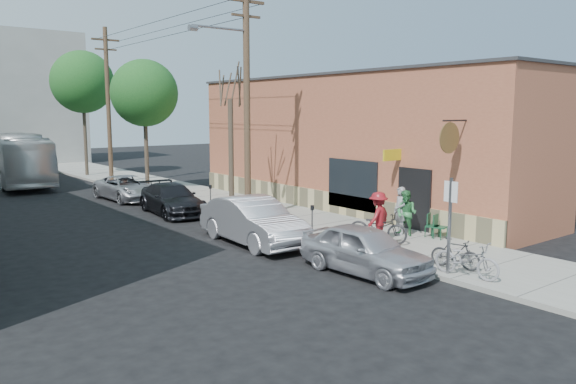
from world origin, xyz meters
TOP-DOWN VIEW (x-y plane):
  - ground at (0.00, 0.00)m, footprint 120.00×120.00m
  - sidewalk at (4.25, 11.00)m, footprint 4.50×58.00m
  - cafe_building at (8.99, 4.99)m, footprint 6.60×20.20m
  - sign_post at (2.35, -5.63)m, footprint 0.07×0.45m
  - parking_meter_near at (2.25, 0.30)m, footprint 0.14×0.14m
  - parking_meter_far at (2.25, 7.70)m, footprint 0.14×0.14m
  - utility_pole_near at (2.39, 4.84)m, footprint 3.57×0.28m
  - utility_pole_far at (2.45, 20.87)m, footprint 1.80×0.28m
  - tree_bare at (2.80, 6.70)m, footprint 0.24×0.24m
  - tree_leafy_mid at (2.80, 16.01)m, footprint 3.89×3.89m
  - tree_leafy_far at (2.80, 26.72)m, footprint 4.52×4.52m
  - patio_chair_a at (5.87, -2.38)m, footprint 0.66×0.66m
  - patio_chair_b at (5.92, -2.67)m, footprint 0.62×0.62m
  - patron_grey at (5.36, -1.22)m, footprint 0.63×0.77m
  - patron_green at (5.36, -1.54)m, footprint 0.79×0.94m
  - cyclist at (3.65, -1.69)m, footprint 1.31×0.93m
  - cyclist_bike at (3.65, -1.69)m, footprint 1.56×2.28m
  - parked_bike_a at (2.96, -5.45)m, footprint 0.79×1.58m
  - parked_bike_b at (2.50, -6.15)m, footprint 0.94×2.03m
  - car_0 at (0.80, -3.80)m, footprint 1.95×4.40m
  - car_1 at (0.37, 1.43)m, footprint 2.07×5.24m
  - car_2 at (0.80, 8.81)m, footprint 2.48×5.10m
  - car_3 at (0.80, 14.20)m, footprint 2.45×4.94m
  - bus at (-2.27, 25.25)m, footprint 3.86×12.30m

SIDE VIEW (x-z plane):
  - ground at x=0.00m, z-range 0.00..0.00m
  - sidewalk at x=4.25m, z-range 0.00..0.15m
  - patio_chair_a at x=5.87m, z-range 0.15..1.03m
  - patio_chair_b at x=5.92m, z-range 0.15..1.03m
  - parked_bike_a at x=2.96m, z-range 0.15..1.07m
  - parked_bike_b at x=2.50m, z-range 0.15..1.18m
  - car_3 at x=0.80m, z-range 0.00..1.35m
  - car_2 at x=0.80m, z-range 0.00..1.43m
  - cyclist_bike at x=3.65m, z-range 0.15..1.29m
  - car_0 at x=0.80m, z-range 0.00..1.47m
  - car_1 at x=0.37m, z-range 0.00..1.70m
  - parking_meter_near at x=2.25m, z-range 0.36..1.60m
  - parking_meter_far at x=2.25m, z-range 0.36..1.60m
  - patron_green at x=5.36m, z-range 0.15..1.87m
  - patron_grey at x=5.36m, z-range 0.15..1.98m
  - cyclist at x=3.65m, z-range 0.15..1.99m
  - bus at x=-2.27m, z-range 0.00..3.37m
  - sign_post at x=2.35m, z-range 0.43..3.23m
  - tree_bare at x=2.80m, z-range 0.15..5.38m
  - cafe_building at x=8.99m, z-range 0.00..6.61m
  - utility_pole_far at x=2.45m, z-range 0.34..10.34m
  - utility_pole_near at x=2.39m, z-range 0.41..10.41m
  - tree_leafy_mid at x=2.80m, z-range 2.03..9.71m
  - tree_leafy_far at x=2.80m, z-range 2.41..11.48m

